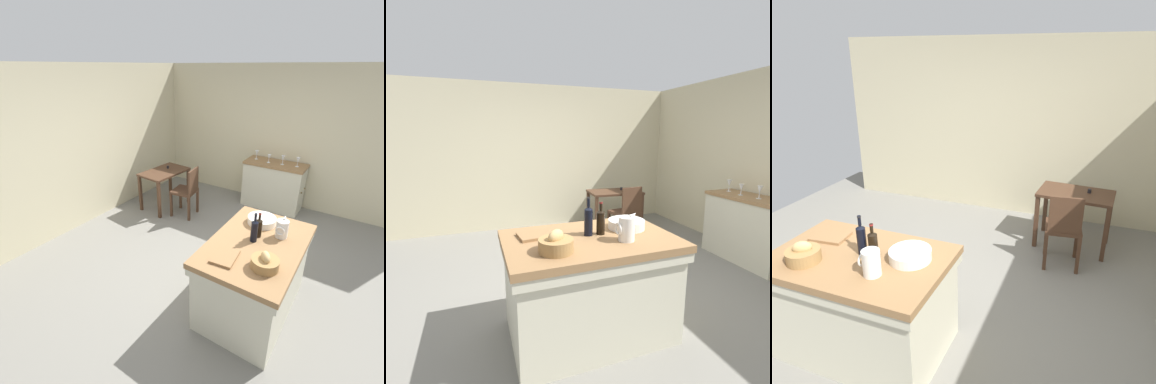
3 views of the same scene
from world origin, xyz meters
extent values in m
plane|color=slate|center=(0.00, 0.00, 0.00)|extent=(6.76, 6.76, 0.00)
cube|color=beige|center=(0.00, 2.60, 1.30)|extent=(5.32, 0.12, 2.60)
cube|color=olive|center=(-0.34, -0.65, 0.84)|extent=(1.40, 0.90, 0.06)
cube|color=beige|center=(-0.34, -0.65, 0.77)|extent=(1.38, 0.88, 0.08)
cube|color=beige|center=(-0.34, -0.65, 0.41)|extent=(1.32, 0.82, 0.81)
cube|color=#472D1E|center=(1.12, 1.76, 0.72)|extent=(0.95, 0.64, 0.04)
cube|color=#472D1E|center=(0.69, 1.55, 0.35)|extent=(0.05, 0.05, 0.70)
cube|color=#472D1E|center=(1.51, 1.48, 0.35)|extent=(0.05, 0.05, 0.70)
cube|color=#472D1E|center=(0.73, 2.04, 0.35)|extent=(0.05, 0.05, 0.70)
cube|color=#472D1E|center=(1.56, 1.96, 0.35)|extent=(0.05, 0.05, 0.70)
cylinder|color=black|center=(1.28, 1.79, 0.76)|extent=(0.04, 0.04, 0.05)
cube|color=#472D1E|center=(1.05, 1.24, 0.48)|extent=(0.45, 0.45, 0.04)
cube|color=#472D1E|center=(1.07, 1.07, 0.71)|extent=(0.36, 0.08, 0.42)
cube|color=#472D1E|center=(1.20, 1.45, 0.23)|extent=(0.04, 0.04, 0.45)
cube|color=#472D1E|center=(0.84, 1.40, 0.23)|extent=(0.04, 0.04, 0.45)
cube|color=#472D1E|center=(1.25, 1.09, 0.23)|extent=(0.04, 0.04, 0.45)
cube|color=#472D1E|center=(0.89, 1.04, 0.23)|extent=(0.04, 0.04, 0.45)
cylinder|color=silver|center=(-0.09, -0.82, 0.97)|extent=(0.13, 0.13, 0.20)
cone|color=silver|center=(-0.03, -0.82, 1.08)|extent=(0.07, 0.04, 0.06)
torus|color=silver|center=(-0.17, -0.82, 0.98)|extent=(0.02, 0.10, 0.10)
cylinder|color=silver|center=(0.06, -0.54, 0.91)|extent=(0.33, 0.33, 0.08)
cylinder|color=olive|center=(-0.68, -0.85, 0.92)|extent=(0.26, 0.26, 0.10)
ellipsoid|color=tan|center=(-0.68, -0.85, 0.99)|extent=(0.16, 0.14, 0.10)
cube|color=olive|center=(-0.74, -0.48, 0.88)|extent=(0.32, 0.25, 0.02)
cylinder|color=black|center=(-0.22, -0.61, 0.97)|extent=(0.07, 0.07, 0.19)
cone|color=black|center=(-0.22, -0.61, 1.07)|extent=(0.07, 0.07, 0.02)
cylinder|color=black|center=(-0.22, -0.61, 1.12)|extent=(0.03, 0.03, 0.07)
cylinder|color=maroon|center=(-0.22, -0.61, 1.15)|extent=(0.03, 0.03, 0.01)
cylinder|color=black|center=(-0.33, -0.60, 0.98)|extent=(0.07, 0.07, 0.22)
cone|color=black|center=(-0.33, -0.60, 1.11)|extent=(0.07, 0.07, 0.03)
cylinder|color=black|center=(-0.33, -0.60, 1.16)|extent=(0.03, 0.03, 0.08)
cylinder|color=black|center=(-0.33, -0.60, 1.19)|extent=(0.03, 0.03, 0.01)
camera|label=1|loc=(-2.74, -1.43, 2.56)|focal=26.21mm
camera|label=2|loc=(-1.20, -2.75, 1.69)|focal=27.00mm
camera|label=3|loc=(1.28, -2.60, 2.33)|focal=33.26mm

